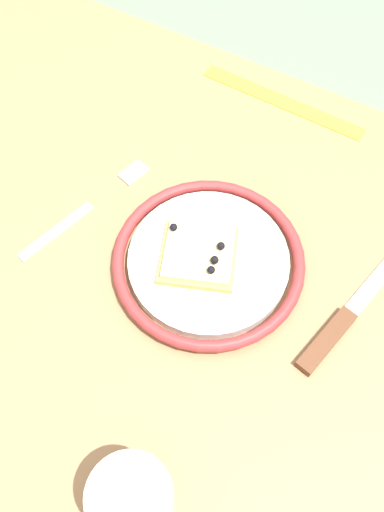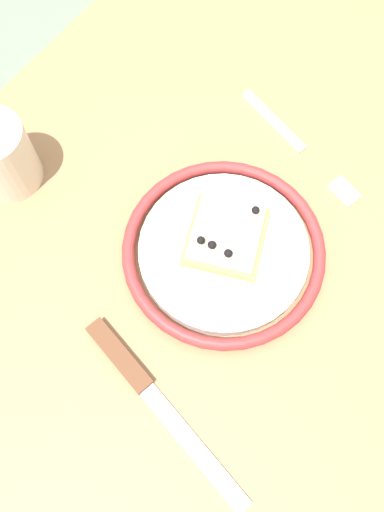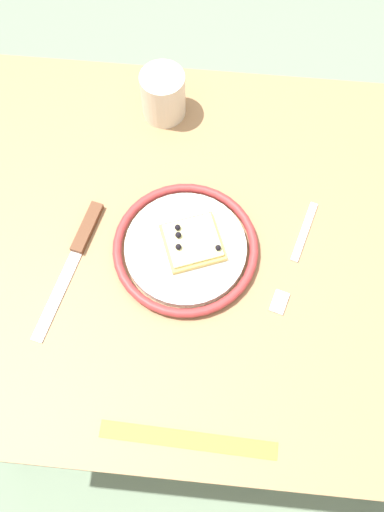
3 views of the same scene
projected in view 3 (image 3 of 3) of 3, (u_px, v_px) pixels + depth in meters
The scene contains 8 objects.
ground_plane at pixel (207, 354), 1.57m from camera, with size 6.00×6.00×0.00m, color slate.
dining_table at pixel (216, 268), 0.97m from camera, with size 1.08×0.70×0.75m.
plate at pixel (186, 248), 0.87m from camera, with size 0.23×0.23×0.02m.
pizza_slice_near at pixel (193, 242), 0.86m from camera, with size 0.11×0.11×0.03m.
knife at pixel (79, 246), 0.88m from camera, with size 0.07×0.24×0.01m.
fork at pixel (295, 257), 0.87m from camera, with size 0.07×0.20×0.00m.
cup at pixel (163, 95), 0.94m from camera, with size 0.08×0.08×0.09m, color beige.
measuring_tape at pixel (188, 440), 0.77m from camera, with size 0.25×0.02×0.00m, color yellow.
Camera 3 is at (0.01, 0.36, 1.56)m, focal length 38.98 mm.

